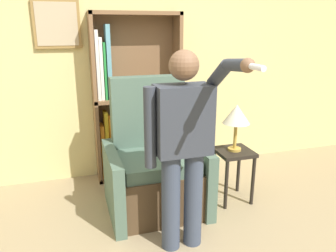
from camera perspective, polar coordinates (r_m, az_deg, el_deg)
name	(u,v)px	position (r m, az deg, el deg)	size (l,w,h in m)	color
wall_back	(134,58)	(3.93, -5.90, 11.65)	(8.00, 0.11, 2.80)	#DBCC84
bookcase	(128,104)	(3.84, -6.97, 3.87)	(1.01, 0.28, 1.92)	brown
armchair	(154,169)	(3.27, -2.38, -7.53)	(0.94, 0.81, 1.29)	#4C3823
person_standing	(183,142)	(2.49, 2.67, -2.78)	(0.57, 0.78, 1.60)	#384256
side_table	(234,161)	(3.44, 11.36, -6.05)	(0.35, 0.35, 0.55)	black
table_lamp	(237,116)	(3.29, 11.84, 1.80)	(0.27, 0.27, 0.48)	gold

